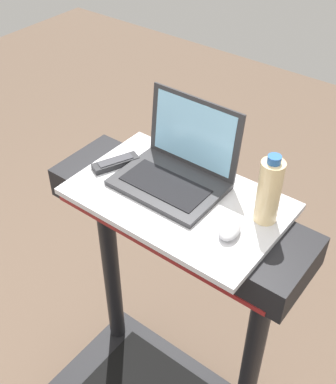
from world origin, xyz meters
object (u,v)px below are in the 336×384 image
computer_mouse (230,229)px  tv_remote (116,163)px  laptop (177,167)px  water_bottle (269,191)px

computer_mouse → tv_remote: (-0.48, 0.04, -0.01)m
computer_mouse → laptop: bearing=143.0°
laptop → water_bottle: laptop is taller
water_bottle → tv_remote: bearing=-172.1°
computer_mouse → water_bottle: (0.05, 0.12, 0.09)m
water_bottle → tv_remote: size_ratio=1.37×
water_bottle → laptop: bearing=-177.9°
computer_mouse → tv_remote: computer_mouse is taller
computer_mouse → tv_remote: 0.48m
laptop → water_bottle: bearing=3.1°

